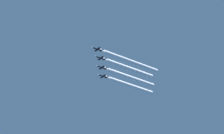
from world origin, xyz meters
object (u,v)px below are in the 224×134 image
object	(u,v)px
jet_second_echelon	(100,58)
jet_fourth_echelon	(102,76)
jet_third_echelon	(101,67)
jet_lead	(97,49)

from	to	relation	value
jet_second_echelon	jet_fourth_echelon	size ratio (longest dim) A/B	1.00
jet_second_echelon	jet_fourth_echelon	bearing A→B (deg)	-39.05
jet_third_echelon	jet_lead	bearing A→B (deg)	137.75
jet_lead	jet_third_echelon	distance (m)	26.23
jet_lead	jet_fourth_echelon	xyz separation A→B (m)	(28.99, -25.49, -4.37)
jet_lead	jet_second_echelon	world-z (taller)	jet_lead
jet_lead	jet_second_echelon	size ratio (longest dim) A/B	1.00
jet_second_echelon	jet_third_echelon	distance (m)	13.38
jet_lead	jet_third_echelon	xyz separation A→B (m)	(19.32, -17.55, -2.63)
jet_lead	jet_second_echelon	xyz separation A→B (m)	(8.95, -9.24, -1.01)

